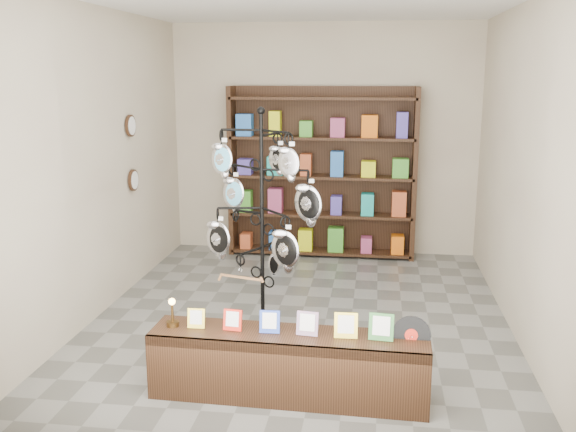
{
  "coord_description": "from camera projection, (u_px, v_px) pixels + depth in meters",
  "views": [
    {
      "loc": [
        0.7,
        -5.92,
        2.37
      ],
      "look_at": [
        0.01,
        -1.0,
        1.25
      ],
      "focal_mm": 40.0,
      "sensor_mm": 36.0,
      "label": 1
    }
  ],
  "objects": [
    {
      "name": "wall_clocks",
      "position": [
        132.0,
        153.0,
        7.04
      ],
      "size": [
        0.03,
        0.24,
        0.84
      ],
      "color": "black",
      "rests_on": "ground"
    },
    {
      "name": "front_shelf",
      "position": [
        289.0,
        365.0,
        4.74
      ],
      "size": [
        2.05,
        0.47,
        0.72
      ],
      "rotation": [
        0.0,
        0.0,
        -0.03
      ],
      "color": "black",
      "rests_on": "ground"
    },
    {
      "name": "display_tree",
      "position": [
        262.0,
        208.0,
        5.6
      ],
      "size": [
        1.12,
        1.12,
        2.09
      ],
      "rotation": [
        0.0,
        0.0,
        -0.35
      ],
      "color": "black",
      "rests_on": "ground"
    },
    {
      "name": "room_envelope",
      "position": [
        301.0,
        130.0,
        5.93
      ],
      "size": [
        5.0,
        5.0,
        5.0
      ],
      "color": "beige",
      "rests_on": "ground"
    },
    {
      "name": "ground",
      "position": [
        301.0,
        318.0,
        6.33
      ],
      "size": [
        5.0,
        5.0,
        0.0
      ],
      "primitive_type": "plane",
      "color": "slate",
      "rests_on": "ground"
    },
    {
      "name": "back_shelving",
      "position": [
        322.0,
        178.0,
        8.33
      ],
      "size": [
        2.42,
        0.36,
        2.2
      ],
      "color": "black",
      "rests_on": "ground"
    }
  ]
}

